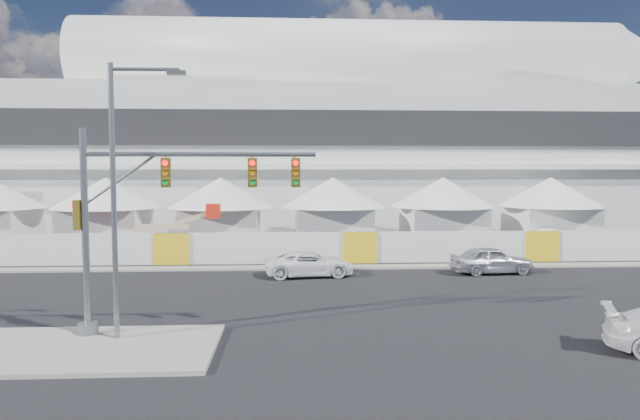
{
  "coord_description": "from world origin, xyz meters",
  "views": [
    {
      "loc": [
        1.46,
        -21.84,
        5.98
      ],
      "look_at": [
        3.19,
        10.0,
        3.75
      ],
      "focal_mm": 32.0,
      "sensor_mm": 36.0,
      "label": 1
    }
  ],
  "objects": [
    {
      "name": "stadium",
      "position": [
        8.71,
        41.5,
        9.45
      ],
      "size": [
        80.0,
        24.8,
        21.98
      ],
      "color": "silver",
      "rests_on": "ground"
    },
    {
      "name": "lot_car_a",
      "position": [
        21.42,
        19.7,
        0.77
      ],
      "size": [
        3.43,
        4.95,
        1.55
      ],
      "primitive_type": "imported",
      "rotation": [
        0.0,
        0.0,
        1.14
      ],
      "color": "white",
      "rests_on": "ground"
    },
    {
      "name": "hoarding_fence",
      "position": [
        6.0,
        14.5,
        1.0
      ],
      "size": [
        70.0,
        0.25,
        2.0
      ],
      "primitive_type": "cube",
      "color": "white",
      "rests_on": "ground"
    },
    {
      "name": "traffic_mast",
      "position": [
        -3.92,
        -1.48,
        4.15
      ],
      "size": [
        8.48,
        0.71,
        7.3
      ],
      "color": "slate",
      "rests_on": "median_island"
    },
    {
      "name": "lot_car_b",
      "position": [
        25.47,
        18.96,
        0.68
      ],
      "size": [
        2.95,
        4.27,
        1.35
      ],
      "primitive_type": "imported",
      "rotation": [
        0.0,
        0.0,
        1.95
      ],
      "color": "black",
      "rests_on": "ground"
    },
    {
      "name": "far_curb",
      "position": [
        20.0,
        12.5,
        0.06
      ],
      "size": [
        80.0,
        1.2,
        0.12
      ],
      "primitive_type": "cube",
      "color": "gray",
      "rests_on": "ground"
    },
    {
      "name": "streetlight_median",
      "position": [
        -4.29,
        -2.02,
        5.57
      ],
      "size": [
        2.61,
        0.26,
        9.44
      ],
      "color": "gray",
      "rests_on": "median_island"
    },
    {
      "name": "sedan_silver",
      "position": [
        13.16,
        10.24,
        0.8
      ],
      "size": [
        2.24,
        4.81,
        1.59
      ],
      "primitive_type": "imported",
      "rotation": [
        0.0,
        0.0,
        1.65
      ],
      "color": "silver",
      "rests_on": "ground"
    },
    {
      "name": "ground",
      "position": [
        0.0,
        0.0,
        0.0
      ],
      "size": [
        160.0,
        160.0,
        0.0
      ],
      "primitive_type": "plane",
      "color": "black",
      "rests_on": "ground"
    },
    {
      "name": "pickup_curb",
      "position": [
        2.61,
        10.01,
        0.7
      ],
      "size": [
        2.91,
        5.31,
        1.41
      ],
      "primitive_type": "imported",
      "rotation": [
        0.0,
        0.0,
        1.69
      ],
      "color": "white",
      "rests_on": "ground"
    },
    {
      "name": "boom_lift",
      "position": [
        -8.01,
        18.62,
        0.97
      ],
      "size": [
        7.15,
        1.76,
        3.62
      ],
      "rotation": [
        0.0,
        0.0,
        -0.04
      ],
      "color": "red",
      "rests_on": "ground"
    },
    {
      "name": "median_island",
      "position": [
        -6.0,
        -3.0,
        0.07
      ],
      "size": [
        10.0,
        5.0,
        0.15
      ],
      "primitive_type": "cube",
      "color": "gray",
      "rests_on": "ground"
    },
    {
      "name": "tent_row",
      "position": [
        0.5,
        24.0,
        3.15
      ],
      "size": [
        53.4,
        8.4,
        5.4
      ],
      "color": "white",
      "rests_on": "ground"
    }
  ]
}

